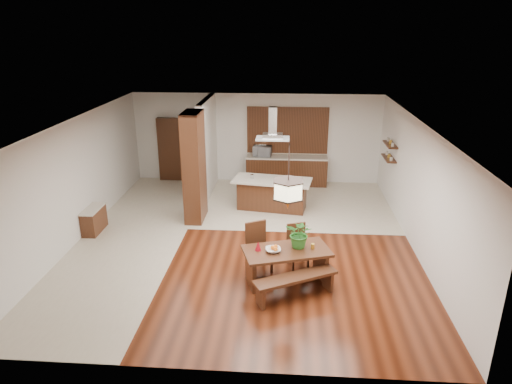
# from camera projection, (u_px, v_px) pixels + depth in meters

# --- Properties ---
(room_shell) EXTENTS (9.00, 9.04, 2.92)m
(room_shell) POSITION_uv_depth(u_px,v_px,m) (243.00, 158.00, 10.43)
(room_shell) COLOR #3D180B
(room_shell) RESTS_ON ground
(tile_hallway) EXTENTS (2.50, 9.00, 0.01)m
(tile_hallway) POSITION_uv_depth(u_px,v_px,m) (134.00, 236.00, 11.33)
(tile_hallway) COLOR beige
(tile_hallway) RESTS_ON ground
(tile_kitchen) EXTENTS (5.50, 4.00, 0.01)m
(tile_kitchen) POSITION_uv_depth(u_px,v_px,m) (294.00, 203.00, 13.40)
(tile_kitchen) COLOR beige
(tile_kitchen) RESTS_ON ground
(soffit_band) EXTENTS (8.00, 9.00, 0.02)m
(soffit_band) POSITION_uv_depth(u_px,v_px,m) (243.00, 123.00, 10.15)
(soffit_band) COLOR #361A0D
(soffit_band) RESTS_ON room_shell
(partition_pier) EXTENTS (0.45, 1.00, 2.90)m
(partition_pier) POSITION_uv_depth(u_px,v_px,m) (194.00, 167.00, 11.86)
(partition_pier) COLOR black
(partition_pier) RESTS_ON ground
(partition_stub) EXTENTS (0.18, 2.40, 2.90)m
(partition_stub) POSITION_uv_depth(u_px,v_px,m) (208.00, 147.00, 13.82)
(partition_stub) COLOR silver
(partition_stub) RESTS_ON ground
(hallway_console) EXTENTS (0.37, 0.88, 0.63)m
(hallway_console) POSITION_uv_depth(u_px,v_px,m) (94.00, 220.00, 11.48)
(hallway_console) COLOR black
(hallway_console) RESTS_ON ground
(hallway_doorway) EXTENTS (1.10, 0.20, 2.10)m
(hallway_doorway) POSITION_uv_depth(u_px,v_px,m) (175.00, 150.00, 15.08)
(hallway_doorway) COLOR black
(hallway_doorway) RESTS_ON ground
(rear_counter) EXTENTS (2.60, 0.62, 0.95)m
(rear_counter) POSITION_uv_depth(u_px,v_px,m) (286.00, 170.00, 14.84)
(rear_counter) COLOR black
(rear_counter) RESTS_ON ground
(kitchen_window) EXTENTS (2.60, 0.08, 1.50)m
(kitchen_window) POSITION_uv_depth(u_px,v_px,m) (287.00, 130.00, 14.65)
(kitchen_window) COLOR #A26730
(kitchen_window) RESTS_ON room_shell
(shelf_lower) EXTENTS (0.26, 0.90, 0.04)m
(shelf_lower) POSITION_uv_depth(u_px,v_px,m) (389.00, 158.00, 12.84)
(shelf_lower) COLOR black
(shelf_lower) RESTS_ON room_shell
(shelf_upper) EXTENTS (0.26, 0.90, 0.04)m
(shelf_upper) POSITION_uv_depth(u_px,v_px,m) (390.00, 144.00, 12.70)
(shelf_upper) COLOR black
(shelf_upper) RESTS_ON room_shell
(dining_table) EXTENTS (1.89, 1.32, 0.71)m
(dining_table) POSITION_uv_depth(u_px,v_px,m) (286.00, 258.00, 9.18)
(dining_table) COLOR black
(dining_table) RESTS_ON ground
(dining_bench) EXTENTS (1.65, 1.11, 0.47)m
(dining_bench) POSITION_uv_depth(u_px,v_px,m) (295.00, 287.00, 8.71)
(dining_bench) COLOR black
(dining_bench) RESTS_ON ground
(dining_chair_left) EXTENTS (0.64, 0.64, 1.06)m
(dining_chair_left) POSITION_uv_depth(u_px,v_px,m) (260.00, 248.00, 9.56)
(dining_chair_left) COLOR black
(dining_chair_left) RESTS_ON ground
(dining_chair_right) EXTENTS (0.53, 0.53, 0.94)m
(dining_chair_right) POSITION_uv_depth(u_px,v_px,m) (298.00, 247.00, 9.77)
(dining_chair_right) COLOR black
(dining_chair_right) RESTS_ON ground
(pendant_lantern) EXTENTS (0.64, 0.64, 1.31)m
(pendant_lantern) POSITION_uv_depth(u_px,v_px,m) (288.00, 177.00, 8.58)
(pendant_lantern) COLOR #FFF9C3
(pendant_lantern) RESTS_ON room_shell
(foliage_plant) EXTENTS (0.67, 0.63, 0.60)m
(foliage_plant) POSITION_uv_depth(u_px,v_px,m) (300.00, 234.00, 9.11)
(foliage_plant) COLOR #2B6F25
(foliage_plant) RESTS_ON dining_table
(fruit_bowl) EXTENTS (0.36, 0.36, 0.07)m
(fruit_bowl) POSITION_uv_depth(u_px,v_px,m) (273.00, 250.00, 9.02)
(fruit_bowl) COLOR beige
(fruit_bowl) RESTS_ON dining_table
(napkin_cone) EXTENTS (0.14, 0.14, 0.19)m
(napkin_cone) POSITION_uv_depth(u_px,v_px,m) (258.00, 246.00, 9.06)
(napkin_cone) COLOR maroon
(napkin_cone) RESTS_ON dining_table
(gold_ornament) EXTENTS (0.10, 0.10, 0.11)m
(gold_ornament) POSITION_uv_depth(u_px,v_px,m) (313.00, 246.00, 9.14)
(gold_ornament) COLOR gold
(gold_ornament) RESTS_ON dining_table
(kitchen_island) EXTENTS (2.27, 1.26, 0.89)m
(kitchen_island) POSITION_uv_depth(u_px,v_px,m) (272.00, 194.00, 12.85)
(kitchen_island) COLOR black
(kitchen_island) RESTS_ON ground
(range_hood) EXTENTS (0.90, 0.55, 0.87)m
(range_hood) POSITION_uv_depth(u_px,v_px,m) (273.00, 123.00, 12.16)
(range_hood) COLOR silver
(range_hood) RESTS_ON room_shell
(island_cup) EXTENTS (0.17, 0.17, 0.10)m
(island_cup) POSITION_uv_depth(u_px,v_px,m) (285.00, 179.00, 12.56)
(island_cup) COLOR silver
(island_cup) RESTS_ON kitchen_island
(microwave) EXTENTS (0.61, 0.44, 0.32)m
(microwave) POSITION_uv_depth(u_px,v_px,m) (262.00, 151.00, 14.65)
(microwave) COLOR #B7B9BE
(microwave) RESTS_ON rear_counter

